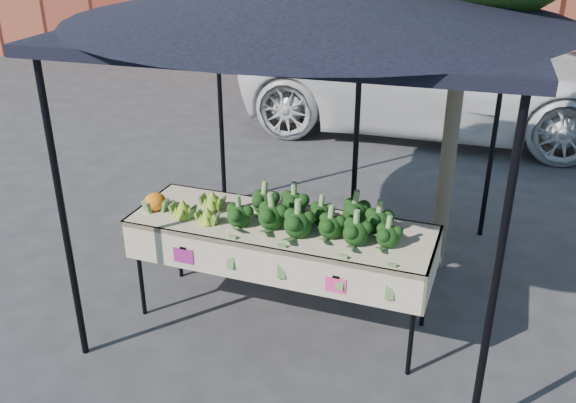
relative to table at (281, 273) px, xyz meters
The scene contains 7 objects.
ground 0.46m from the table, 63.47° to the left, with size 90.00×90.00×0.00m, color #2C2C2E.
table is the anchor object (origin of this frame).
canopy 1.11m from the table, 78.78° to the left, with size 3.16×3.16×2.74m, color black, non-canonical shape.
broccoli_heap 0.64m from the table, ahead, with size 1.37×0.57×0.26m, color black.
romanesco_cluster 0.86m from the table, behind, with size 0.43×0.47×0.20m, color #A3B631.
cauliflower_pair 1.18m from the table, behind, with size 0.20×0.20×0.18m, color orange.
street_tree 2.33m from the table, 47.57° to the left, with size 2.03×2.03×4.01m, color #1E4C14, non-canonical shape.
Camera 1 is at (1.25, -4.27, 3.12)m, focal length 39.19 mm.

